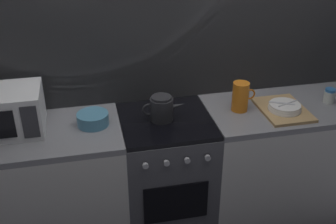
{
  "coord_description": "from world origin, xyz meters",
  "views": [
    {
      "loc": [
        -0.49,
        -2.33,
        2.23
      ],
      "look_at": [
        0.01,
        0.0,
        0.95
      ],
      "focal_mm": 44.8,
      "sensor_mm": 36.0,
      "label": 1
    }
  ],
  "objects_px": {
    "mixing_bowl": "(93,119)",
    "dish_pile": "(284,108)",
    "microwave": "(4,111)",
    "pitcher": "(241,97)",
    "kettle": "(162,108)",
    "spice_jar": "(329,96)",
    "stove_unit": "(166,175)"
  },
  "relations": [
    {
      "from": "mixing_bowl",
      "to": "dish_pile",
      "type": "relative_size",
      "value": 0.5
    },
    {
      "from": "pitcher",
      "to": "dish_pile",
      "type": "height_order",
      "value": "pitcher"
    },
    {
      "from": "pitcher",
      "to": "stove_unit",
      "type": "bearing_deg",
      "value": -177.81
    },
    {
      "from": "stove_unit",
      "to": "spice_jar",
      "type": "xyz_separation_m",
      "value": [
        1.16,
        -0.01,
        0.5
      ]
    },
    {
      "from": "pitcher",
      "to": "kettle",
      "type": "bearing_deg",
      "value": -178.13
    },
    {
      "from": "stove_unit",
      "to": "mixing_bowl",
      "type": "bearing_deg",
      "value": 176.44
    },
    {
      "from": "pitcher",
      "to": "microwave",
      "type": "bearing_deg",
      "value": 178.25
    },
    {
      "from": "pitcher",
      "to": "dish_pile",
      "type": "xyz_separation_m",
      "value": [
        0.28,
        -0.09,
        -0.08
      ]
    },
    {
      "from": "spice_jar",
      "to": "dish_pile",
      "type": "bearing_deg",
      "value": -171.05
    },
    {
      "from": "stove_unit",
      "to": "kettle",
      "type": "distance_m",
      "value": 0.53
    },
    {
      "from": "microwave",
      "to": "spice_jar",
      "type": "bearing_deg",
      "value": -1.96
    },
    {
      "from": "pitcher",
      "to": "mixing_bowl",
      "type": "bearing_deg",
      "value": 179.45
    },
    {
      "from": "kettle",
      "to": "spice_jar",
      "type": "height_order",
      "value": "kettle"
    },
    {
      "from": "kettle",
      "to": "pitcher",
      "type": "relative_size",
      "value": 1.42
    },
    {
      "from": "kettle",
      "to": "dish_pile",
      "type": "distance_m",
      "value": 0.83
    },
    {
      "from": "kettle",
      "to": "mixing_bowl",
      "type": "height_order",
      "value": "kettle"
    },
    {
      "from": "pitcher",
      "to": "spice_jar",
      "type": "height_order",
      "value": "pitcher"
    },
    {
      "from": "stove_unit",
      "to": "pitcher",
      "type": "height_order",
      "value": "pitcher"
    },
    {
      "from": "kettle",
      "to": "stove_unit",
      "type": "bearing_deg",
      "value": -4.16
    },
    {
      "from": "mixing_bowl",
      "to": "kettle",
      "type": "bearing_deg",
      "value": -3.52
    },
    {
      "from": "stove_unit",
      "to": "kettle",
      "type": "bearing_deg",
      "value": 175.84
    },
    {
      "from": "microwave",
      "to": "mixing_bowl",
      "type": "xyz_separation_m",
      "value": [
        0.52,
        -0.04,
        -0.1
      ]
    },
    {
      "from": "dish_pile",
      "to": "pitcher",
      "type": "bearing_deg",
      "value": 162.99
    },
    {
      "from": "microwave",
      "to": "dish_pile",
      "type": "xyz_separation_m",
      "value": [
        1.78,
        -0.13,
        -0.11
      ]
    },
    {
      "from": "pitcher",
      "to": "dish_pile",
      "type": "bearing_deg",
      "value": -17.01
    },
    {
      "from": "mixing_bowl",
      "to": "dish_pile",
      "type": "bearing_deg",
      "value": -4.31
    },
    {
      "from": "dish_pile",
      "to": "stove_unit",
      "type": "bearing_deg",
      "value": 175.25
    },
    {
      "from": "kettle",
      "to": "mixing_bowl",
      "type": "bearing_deg",
      "value": 176.48
    },
    {
      "from": "microwave",
      "to": "dish_pile",
      "type": "height_order",
      "value": "microwave"
    },
    {
      "from": "pitcher",
      "to": "spice_jar",
      "type": "relative_size",
      "value": 1.9
    },
    {
      "from": "microwave",
      "to": "spice_jar",
      "type": "height_order",
      "value": "microwave"
    },
    {
      "from": "mixing_bowl",
      "to": "pitcher",
      "type": "bearing_deg",
      "value": -0.55
    }
  ]
}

